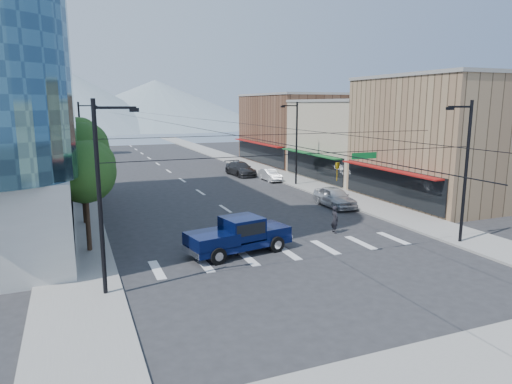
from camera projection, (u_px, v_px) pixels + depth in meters
ground at (302, 260)px, 26.06m from camera, size 160.00×160.00×0.00m
sidewalk_left at (72, 174)px, 58.00m from camera, size 4.00×120.00×0.15m
sidewalk_right at (247, 164)px, 66.87m from camera, size 4.00×120.00×0.15m
sidewalk_cross at (472, 370)px, 15.13m from camera, size 28.00×4.00×0.15m
shop_near at (447, 141)px, 41.50m from camera, size 12.00×14.00×11.00m
shop_mid at (358, 140)px, 54.43m from camera, size 12.00×14.00×9.00m
shop_far at (297, 129)px, 68.89m from camera, size 12.00×18.00×10.00m
clock_tower at (36, 92)px, 74.36m from camera, size 4.80×4.80×20.40m
mountain_left at (57, 98)px, 154.91m from camera, size 80.00×80.00×22.00m
mountain_right at (156, 104)px, 177.31m from camera, size 90.00×90.00×18.00m
tree_near at (86, 170)px, 26.57m from camera, size 3.65×3.64×6.71m
tree_midnear at (82, 149)px, 32.83m from camera, size 4.09×4.09×7.52m
tree_midfar at (80, 149)px, 39.31m from camera, size 3.65×3.64×6.71m
tree_far at (78, 136)px, 45.57m from camera, size 4.09×4.09×7.52m
signal_rig at (316, 182)px, 24.34m from camera, size 21.80×0.20×9.00m
lamp_pole_nw at (82, 141)px, 48.48m from camera, size 2.00×0.25×9.00m
lamp_pole_ne at (295, 140)px, 49.08m from camera, size 2.00×0.25×9.00m
pickup_truck at (238, 235)px, 27.07m from camera, size 6.70×3.43×2.17m
pedestrian at (335, 219)px, 31.39m from camera, size 0.49×0.72×1.91m
parked_car_near at (335, 197)px, 39.39m from camera, size 2.22×5.13×1.72m
parked_car_mid at (270, 175)px, 52.86m from camera, size 1.51×4.20×1.38m
parked_car_far at (241, 169)px, 56.83m from camera, size 2.78×5.95×1.68m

